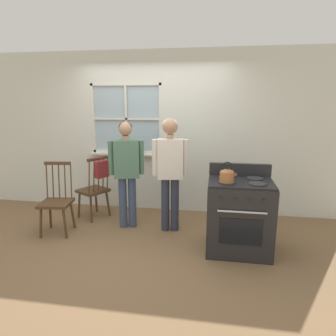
{
  "coord_description": "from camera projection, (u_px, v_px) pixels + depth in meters",
  "views": [
    {
      "loc": [
        1.02,
        -3.59,
        1.89
      ],
      "look_at": [
        0.39,
        0.29,
        1.0
      ],
      "focal_mm": 32.0,
      "sensor_mm": 36.0,
      "label": 1
    }
  ],
  "objects": [
    {
      "name": "ground_plane",
      "position": [
        136.0,
        244.0,
        4.04
      ],
      "size": [
        16.0,
        16.0,
        0.0
      ],
      "primitive_type": "plane",
      "color": "brown"
    },
    {
      "name": "wall_back",
      "position": [
        158.0,
        134.0,
        5.09
      ],
      "size": [
        6.4,
        0.16,
        2.7
      ],
      "color": "silver",
      "rests_on": "ground_plane"
    },
    {
      "name": "chair_by_window",
      "position": [
        94.0,
        190.0,
        4.87
      ],
      "size": [
        0.56,
        0.56,
        1.03
      ],
      "rotation": [
        0.0,
        0.0,
        -2.09
      ],
      "color": "#4C331E",
      "rests_on": "ground_plane"
    },
    {
      "name": "chair_near_wall",
      "position": [
        57.0,
        202.0,
        4.3
      ],
      "size": [
        0.47,
        0.46,
        1.03
      ],
      "rotation": [
        0.0,
        0.0,
        0.13
      ],
      "color": "#4C331E",
      "rests_on": "ground_plane"
    },
    {
      "name": "person_elderly_left",
      "position": [
        126.0,
        166.0,
        4.39
      ],
      "size": [
        0.52,
        0.31,
        1.59
      ],
      "rotation": [
        0.0,
        0.0,
        0.3
      ],
      "color": "#384766",
      "rests_on": "ground_plane"
    },
    {
      "name": "person_teen_center",
      "position": [
        170.0,
        164.0,
        4.25
      ],
      "size": [
        0.52,
        0.26,
        1.65
      ],
      "rotation": [
        0.0,
        0.0,
        0.16
      ],
      "color": "#2D3347",
      "rests_on": "ground_plane"
    },
    {
      "name": "stove",
      "position": [
        239.0,
        215.0,
        3.78
      ],
      "size": [
        0.8,
        0.68,
        1.08
      ],
      "color": "#232326",
      "rests_on": "ground_plane"
    },
    {
      "name": "kettle",
      "position": [
        227.0,
        175.0,
        3.56
      ],
      "size": [
        0.21,
        0.17,
        0.25
      ],
      "color": "#A86638",
      "rests_on": "stove"
    },
    {
      "name": "potted_plant",
      "position": [
        137.0,
        150.0,
        5.12
      ],
      "size": [
        0.17,
        0.17,
        0.26
      ],
      "color": "#42474C",
      "rests_on": "wall_back"
    },
    {
      "name": "handbag",
      "position": [
        102.0,
        169.0,
        4.64
      ],
      "size": [
        0.25,
        0.24,
        0.31
      ],
      "color": "maroon",
      "rests_on": "chair_by_window"
    }
  ]
}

